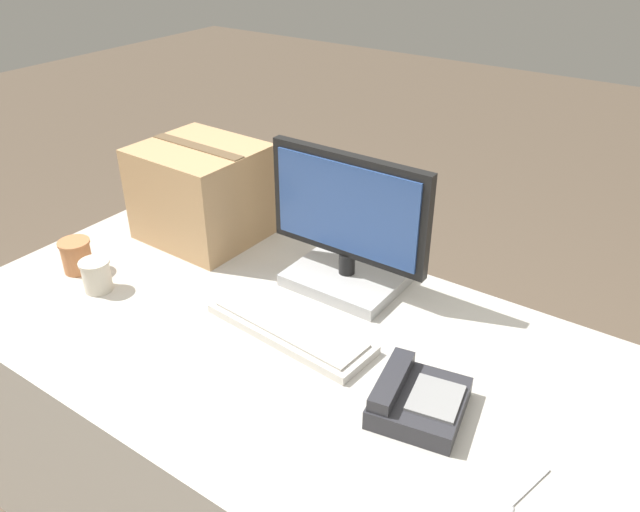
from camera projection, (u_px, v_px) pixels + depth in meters
office_desk at (300, 453)px, 1.68m from camera, size 1.80×0.90×0.76m
monitor at (347, 234)px, 1.63m from camera, size 0.46×0.24×0.37m
keyboard at (290, 328)px, 1.51m from camera, size 0.44×0.18×0.03m
desk_phone at (416, 400)px, 1.27m from camera, size 0.21×0.22×0.08m
paper_cup_left at (76, 256)px, 1.74m from camera, size 0.09×0.09×0.09m
paper_cup_right at (96, 275)px, 1.66m from camera, size 0.08×0.08×0.09m
spoon at (519, 497)px, 1.10m from camera, size 0.05×0.15×0.00m
cardboard_box at (202, 192)px, 1.88m from camera, size 0.35×0.32×0.29m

